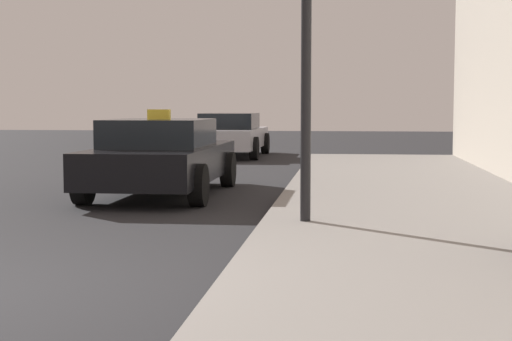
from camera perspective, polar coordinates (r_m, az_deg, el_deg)
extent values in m
cube|color=gray|center=(5.97, 16.35, -9.17)|extent=(4.00, 32.00, 0.15)
cylinder|color=black|center=(9.07, 3.68, 8.53)|extent=(0.12, 0.12, 3.88)
cube|color=black|center=(13.13, -6.82, 0.59)|extent=(1.76, 4.49, 0.55)
cube|color=black|center=(12.88, -7.08, 2.74)|extent=(1.55, 2.02, 0.45)
cube|color=yellow|center=(12.87, -7.09, 4.09)|extent=(0.36, 0.14, 0.16)
cylinder|color=black|center=(14.75, -8.85, 0.15)|extent=(0.22, 0.64, 0.64)
cylinder|color=black|center=(14.38, -2.05, 0.08)|extent=(0.22, 0.64, 0.64)
cylinder|color=black|center=(12.02, -12.51, -0.95)|extent=(0.22, 0.64, 0.64)
cylinder|color=black|center=(11.56, -4.22, -1.07)|extent=(0.22, 0.64, 0.64)
cube|color=#B7B7BF|center=(22.91, -1.84, 2.39)|extent=(1.72, 4.53, 0.55)
cube|color=black|center=(22.68, -1.93, 3.63)|extent=(1.51, 2.04, 0.45)
cylinder|color=black|center=(24.49, -3.33, 2.02)|extent=(0.22, 0.64, 0.64)
cylinder|color=black|center=(24.25, 0.68, 2.00)|extent=(0.22, 0.64, 0.64)
cylinder|color=black|center=(21.65, -4.66, 1.65)|extent=(0.22, 0.64, 0.64)
cylinder|color=black|center=(21.38, -0.14, 1.62)|extent=(0.22, 0.64, 0.64)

